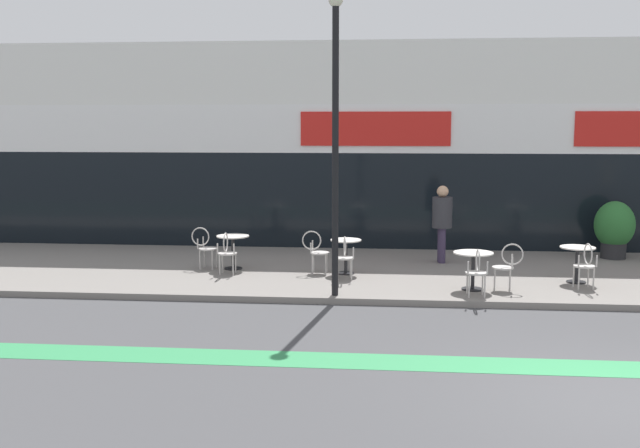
% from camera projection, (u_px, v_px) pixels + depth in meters
% --- Properties ---
extents(ground_plane, '(120.00, 120.00, 0.00)m').
position_uv_depth(ground_plane, '(638.00, 405.00, 8.69)').
color(ground_plane, '#424244').
extents(sidewalk_slab, '(40.00, 5.50, 0.12)m').
position_uv_depth(sidewalk_slab, '(528.00, 275.00, 15.84)').
color(sidewalk_slab, slate).
rests_on(sidewalk_slab, ground).
extents(storefront_facade, '(40.00, 4.06, 5.28)m').
position_uv_depth(storefront_facade, '(500.00, 147.00, 20.14)').
color(storefront_facade, silver).
rests_on(storefront_facade, ground).
extents(bike_lane_stripe, '(36.00, 0.70, 0.01)m').
position_uv_depth(bike_lane_stripe, '(607.00, 369.00, 9.98)').
color(bike_lane_stripe, '#2D844C').
rests_on(bike_lane_stripe, ground).
extents(bistro_table_0, '(0.70, 0.70, 0.73)m').
position_uv_depth(bistro_table_0, '(233.00, 245.00, 16.15)').
color(bistro_table_0, black).
rests_on(bistro_table_0, sidewalk_slab).
extents(bistro_table_1, '(0.64, 0.64, 0.73)m').
position_uv_depth(bistro_table_1, '(346.00, 250.00, 15.63)').
color(bistro_table_1, black).
rests_on(bistro_table_1, sidewalk_slab).
extents(bistro_table_2, '(0.75, 0.75, 0.72)m').
position_uv_depth(bistro_table_2, '(473.00, 263.00, 14.12)').
color(bistro_table_2, black).
rests_on(bistro_table_2, sidewalk_slab).
extents(bistro_table_3, '(0.68, 0.68, 0.72)m').
position_uv_depth(bistro_table_3, '(577.00, 257.00, 14.76)').
color(bistro_table_3, black).
rests_on(bistro_table_3, sidewalk_slab).
extents(cafe_chair_0_near, '(0.41, 0.58, 0.90)m').
position_uv_depth(cafe_chair_0_near, '(227.00, 250.00, 15.53)').
color(cafe_chair_0_near, '#B7B2AD').
rests_on(cafe_chair_0_near, sidewalk_slab).
extents(cafe_chair_0_side, '(0.59, 0.44, 0.90)m').
position_uv_depth(cafe_chair_0_side, '(205.00, 245.00, 16.21)').
color(cafe_chair_0_side, '#B7B2AD').
rests_on(cafe_chair_0_side, sidewalk_slab).
extents(cafe_chair_1_near, '(0.45, 0.60, 0.90)m').
position_uv_depth(cafe_chair_1_near, '(344.00, 255.00, 15.01)').
color(cafe_chair_1_near, '#B7B2AD').
rests_on(cafe_chair_1_near, sidewalk_slab).
extents(cafe_chair_1_side, '(0.57, 0.40, 0.90)m').
position_uv_depth(cafe_chair_1_side, '(316.00, 249.00, 15.69)').
color(cafe_chair_1_side, '#B7B2AD').
rests_on(cafe_chair_1_side, sidewalk_slab).
extents(cafe_chair_2_near, '(0.41, 0.58, 0.90)m').
position_uv_depth(cafe_chair_2_near, '(477.00, 269.00, 13.50)').
color(cafe_chair_2_near, '#B7B2AD').
rests_on(cafe_chair_2_near, sidewalk_slab).
extents(cafe_chair_2_side, '(0.60, 0.45, 0.90)m').
position_uv_depth(cafe_chair_2_side, '(507.00, 264.00, 14.05)').
color(cafe_chair_2_side, '#B7B2AD').
rests_on(cafe_chair_2_side, sidewalk_slab).
extents(cafe_chair_3_near, '(0.44, 0.59, 0.90)m').
position_uv_depth(cafe_chair_3_near, '(586.00, 263.00, 14.14)').
color(cafe_chair_3_near, '#B7B2AD').
rests_on(cafe_chair_3_near, sidewalk_slab).
extents(planter_pot, '(0.92, 0.92, 1.34)m').
position_uv_depth(planter_pot, '(614.00, 228.00, 17.41)').
color(planter_pot, '#232326').
rests_on(planter_pot, sidewalk_slab).
extents(lamp_post, '(0.26, 0.26, 5.40)m').
position_uv_depth(lamp_post, '(335.00, 125.00, 13.33)').
color(lamp_post, black).
rests_on(lamp_post, sidewalk_slab).
extents(pedestrian_near_end, '(0.49, 0.49, 1.75)m').
position_uv_depth(pedestrian_near_end, '(442.00, 217.00, 16.85)').
color(pedestrian_near_end, '#382D47').
rests_on(pedestrian_near_end, sidewalk_slab).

